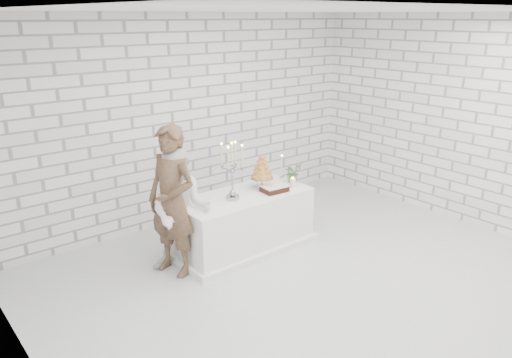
% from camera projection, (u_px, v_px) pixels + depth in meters
% --- Properties ---
extents(ground, '(6.00, 5.00, 0.01)m').
position_uv_depth(ground, '(309.00, 277.00, 5.83)').
color(ground, silver).
rests_on(ground, ground).
extents(ceiling, '(6.00, 5.00, 0.01)m').
position_uv_depth(ceiling, '(320.00, 11.00, 4.88)').
color(ceiling, white).
rests_on(ceiling, ground).
extents(wall_back, '(6.00, 0.01, 3.00)m').
position_uv_depth(wall_back, '(191.00, 120.00, 7.19)').
color(wall_back, white).
rests_on(wall_back, ground).
extents(wall_left, '(0.01, 5.00, 3.00)m').
position_uv_depth(wall_left, '(23.00, 227.00, 3.56)').
color(wall_left, white).
rests_on(wall_left, ground).
extents(wall_right, '(0.01, 5.00, 3.00)m').
position_uv_depth(wall_right, '(458.00, 120.00, 7.16)').
color(wall_right, white).
rests_on(wall_right, ground).
extents(cake_table, '(1.80, 0.80, 0.75)m').
position_uv_depth(cake_table, '(244.00, 221.00, 6.47)').
color(cake_table, white).
rests_on(cake_table, ground).
extents(groom, '(0.61, 0.76, 1.81)m').
position_uv_depth(groom, '(172.00, 202.00, 5.69)').
color(groom, '#442E20').
rests_on(groom, ground).
extents(bride, '(0.94, 0.93, 1.53)m').
position_uv_depth(bride, '(181.00, 211.00, 5.78)').
color(bride, white).
rests_on(bride, ground).
extents(candelabra, '(0.35, 0.35, 0.75)m').
position_uv_depth(candelabra, '(232.00, 171.00, 6.08)').
color(candelabra, '#92929B').
rests_on(candelabra, cake_table).
extents(croquembouche, '(0.35, 0.35, 0.47)m').
position_uv_depth(croquembouche, '(262.00, 171.00, 6.52)').
color(croquembouche, '#A46326').
rests_on(croquembouche, cake_table).
extents(chocolate_cake, '(0.35, 0.26, 0.08)m').
position_uv_depth(chocolate_cake, '(274.00, 189.00, 6.45)').
color(chocolate_cake, black).
rests_on(chocolate_cake, cake_table).
extents(pillar_candle, '(0.09, 0.09, 0.12)m').
position_uv_depth(pillar_candle, '(293.00, 183.00, 6.62)').
color(pillar_candle, white).
rests_on(pillar_candle, cake_table).
extents(extra_taper, '(0.07, 0.07, 0.32)m').
position_uv_depth(extra_taper, '(282.00, 167.00, 6.96)').
color(extra_taper, beige).
rests_on(extra_taper, cake_table).
extents(flowers, '(0.27, 0.24, 0.28)m').
position_uv_depth(flowers, '(293.00, 172.00, 6.80)').
color(flowers, '#426032').
rests_on(flowers, cake_table).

